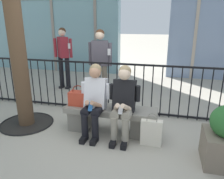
{
  "coord_description": "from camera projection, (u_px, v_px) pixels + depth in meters",
  "views": [
    {
      "loc": [
        0.9,
        -3.39,
        1.88
      ],
      "look_at": [
        0.0,
        0.1,
        0.75
      ],
      "focal_mm": 35.11,
      "sensor_mm": 36.0,
      "label": 1
    }
  ],
  "objects": [
    {
      "name": "ground_plane",
      "position": [
        111.0,
        131.0,
        3.91
      ],
      "size": [
        60.0,
        60.0,
        0.0
      ],
      "primitive_type": "plane",
      "color": "#A8A091"
    },
    {
      "name": "stone_bench",
      "position": [
        111.0,
        117.0,
        3.83
      ],
      "size": [
        1.6,
        0.44,
        0.45
      ],
      "color": "gray",
      "rests_on": "ground"
    },
    {
      "name": "seated_person_with_phone",
      "position": [
        94.0,
        98.0,
        3.65
      ],
      "size": [
        0.52,
        0.66,
        1.21
      ],
      "color": "black",
      "rests_on": "ground"
    },
    {
      "name": "seated_person_companion",
      "position": [
        123.0,
        101.0,
        3.54
      ],
      "size": [
        0.52,
        0.66,
        1.21
      ],
      "color": "gray",
      "rests_on": "ground"
    },
    {
      "name": "handbag_on_bench",
      "position": [
        79.0,
        98.0,
        3.86
      ],
      "size": [
        0.33,
        0.2,
        0.37
      ],
      "color": "#B23823",
      "rests_on": "stone_bench"
    },
    {
      "name": "shopping_bag",
      "position": [
        151.0,
        132.0,
        3.43
      ],
      "size": [
        0.33,
        0.13,
        0.52
      ],
      "color": "beige",
      "rests_on": "ground"
    },
    {
      "name": "bystander_at_railing",
      "position": [
        63.0,
        54.0,
        6.16
      ],
      "size": [
        0.55,
        0.43,
        1.71
      ],
      "color": "black",
      "rests_on": "ground"
    },
    {
      "name": "bystander_further_back",
      "position": [
        100.0,
        61.0,
        5.02
      ],
      "size": [
        0.55,
        0.31,
        1.71
      ],
      "color": "#6B6051",
      "rests_on": "ground"
    },
    {
      "name": "plaza_railing",
      "position": [
        121.0,
        88.0,
        4.55
      ],
      "size": [
        8.57,
        0.04,
        1.07
      ],
      "color": "black",
      "rests_on": "ground"
    }
  ]
}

